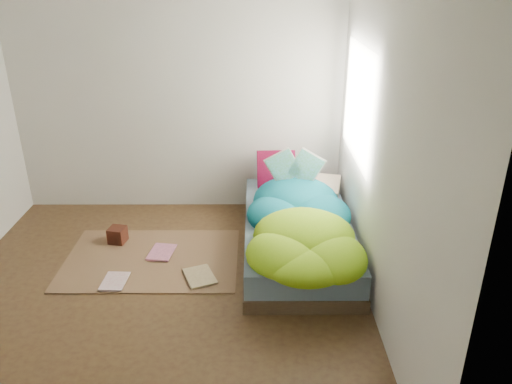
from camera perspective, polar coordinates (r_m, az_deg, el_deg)
ground at (r=4.34m, az=-11.19°, el=-11.39°), size 3.50×3.50×0.00m
room_walls at (r=3.66m, az=-13.01°, el=9.89°), size 3.54×3.54×2.62m
bed at (r=4.80m, az=4.70°, el=-4.88°), size 1.00×2.00×0.34m
duvet at (r=4.45m, az=5.07°, el=-2.40°), size 0.96×1.84×0.34m
rug at (r=4.82m, az=-11.81°, el=-7.49°), size 1.60×1.10×0.01m
pillow_floral at (r=5.25m, az=6.32°, el=0.59°), size 0.65×0.49×0.13m
pillow_magenta at (r=5.33m, az=2.30°, el=2.63°), size 0.40×0.14×0.40m
open_book at (r=4.86m, az=4.50°, el=3.97°), size 0.47×0.12×0.28m
wooden_box at (r=5.13m, az=-15.54°, el=-4.74°), size 0.18×0.18×0.15m
floor_book_a at (r=4.57m, az=-17.08°, el=-9.72°), size 0.22×0.29×0.02m
floor_book_b at (r=4.89m, az=-11.99°, el=-6.69°), size 0.27×0.33×0.03m
floor_book_c at (r=4.44m, az=-7.92°, el=-9.88°), size 0.34×0.39×0.02m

